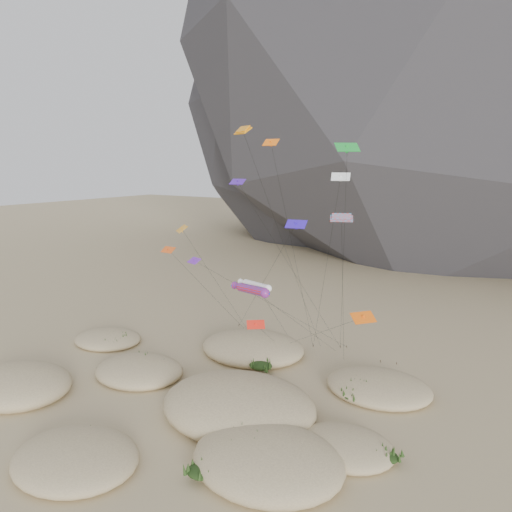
% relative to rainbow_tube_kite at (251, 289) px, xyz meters
% --- Properties ---
extents(ground, '(500.00, 500.00, 0.00)m').
position_rel_rainbow_tube_kite_xyz_m(ground, '(-1.59, -9.89, -11.11)').
color(ground, '#CCB789').
rests_on(ground, ground).
extents(dunes, '(48.16, 39.70, 4.37)m').
position_rel_rainbow_tube_kite_xyz_m(dunes, '(-2.11, -6.30, -10.36)').
color(dunes, '#CCB789').
rests_on(dunes, ground).
extents(dune_grass, '(42.91, 27.12, 1.47)m').
position_rel_rainbow_tube_kite_xyz_m(dune_grass, '(-1.06, -6.35, -10.27)').
color(dune_grass, black).
rests_on(dune_grass, ground).
extents(kite_stakes, '(25.20, 4.86, 0.30)m').
position_rel_rainbow_tube_kite_xyz_m(kite_stakes, '(1.14, 14.38, -10.96)').
color(kite_stakes, '#3F2D1E').
rests_on(kite_stakes, ground).
extents(rainbow_tube_kite, '(7.69, 16.47, 11.94)m').
position_rel_rainbow_tube_kite_xyz_m(rainbow_tube_kite, '(0.00, 0.00, 0.00)').
color(rainbow_tube_kite, red).
rests_on(rainbow_tube_kite, ground).
extents(white_tube_kite, '(6.26, 13.13, 11.57)m').
position_rel_rainbow_tube_kite_xyz_m(white_tube_kite, '(-1.10, 2.55, -0.21)').
color(white_tube_kite, white).
rests_on(white_tube_kite, ground).
extents(orange_parafoil, '(5.31, 14.12, 28.90)m').
position_rel_rainbow_tube_kite_xyz_m(orange_parafoil, '(-2.27, 2.13, 16.91)').
color(orange_parafoil, orange).
rests_on(orange_parafoil, ground).
extents(multi_parafoil, '(3.71, 8.88, 19.64)m').
position_rel_rainbow_tube_kite_xyz_m(multi_parafoil, '(8.57, 4.48, 7.86)').
color(multi_parafoil, '#FF271A').
rests_on(multi_parafoil, ground).
extents(delta_kites, '(27.41, 19.91, 27.52)m').
position_rel_rainbow_tube_kite_xyz_m(delta_kites, '(1.47, 1.79, 6.35)').
color(delta_kites, '#16942F').
rests_on(delta_kites, ground).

